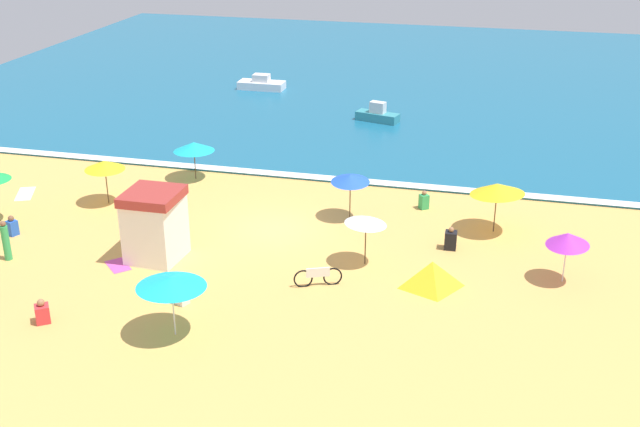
% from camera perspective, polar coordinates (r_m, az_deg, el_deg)
% --- Properties ---
extents(ground_plane, '(60.00, 60.00, 0.00)m').
position_cam_1_polar(ground_plane, '(34.03, -3.27, -1.13)').
color(ground_plane, '#E0A856').
extents(ocean_water, '(60.00, 44.00, 0.10)m').
position_cam_1_polar(ocean_water, '(59.96, 4.63, 9.73)').
color(ocean_water, '#196084').
rests_on(ocean_water, ground_plane).
extents(wave_breaker_foam, '(57.00, 0.70, 0.01)m').
position_cam_1_polar(wave_breaker_foam, '(39.59, -0.62, 2.67)').
color(wave_breaker_foam, white).
rests_on(wave_breaker_foam, ocean_water).
extents(lifeguard_cabana, '(2.07, 2.18, 2.82)m').
position_cam_1_polar(lifeguard_cabana, '(31.56, -11.76, -0.79)').
color(lifeguard_cabana, white).
rests_on(lifeguard_cabana, ground_plane).
extents(beach_umbrella_0, '(2.72, 2.72, 1.92)m').
position_cam_1_polar(beach_umbrella_0, '(39.52, -9.04, 4.76)').
color(beach_umbrella_0, '#4C3823').
rests_on(beach_umbrella_0, ground_plane).
extents(beach_umbrella_1, '(2.25, 2.25, 2.06)m').
position_cam_1_polar(beach_umbrella_1, '(30.36, 17.34, -1.76)').
color(beach_umbrella_1, silver).
rests_on(beach_umbrella_1, ground_plane).
extents(beach_umbrella_2, '(2.16, 2.15, 2.06)m').
position_cam_1_polar(beach_umbrella_2, '(30.32, 3.31, -0.50)').
color(beach_umbrella_2, '#4C3823').
rests_on(beach_umbrella_2, ground_plane).
extents(beach_umbrella_3, '(2.47, 2.46, 2.09)m').
position_cam_1_polar(beach_umbrella_3, '(37.26, -15.19, 3.37)').
color(beach_umbrella_3, '#4C3823').
rests_on(beach_umbrella_3, ground_plane).
extents(beach_umbrella_5, '(1.89, 1.91, 2.13)m').
position_cam_1_polar(beach_umbrella_5, '(34.36, 2.19, 2.55)').
color(beach_umbrella_5, '#4C3823').
rests_on(beach_umbrella_5, ground_plane).
extents(beach_umbrella_6, '(3.11, 3.10, 2.28)m').
position_cam_1_polar(beach_umbrella_6, '(33.82, 12.59, 1.74)').
color(beach_umbrella_6, '#4C3823').
rests_on(beach_umbrella_6, ground_plane).
extents(beach_umbrella_9, '(2.92, 2.92, 2.15)m').
position_cam_1_polar(beach_umbrella_9, '(26.04, -10.62, -4.87)').
color(beach_umbrella_9, silver).
rests_on(beach_umbrella_9, ground_plane).
extents(beach_tent, '(2.22, 2.08, 1.06)m').
position_cam_1_polar(beach_tent, '(29.40, 8.02, -4.35)').
color(beach_tent, yellow).
rests_on(beach_tent, ground_plane).
extents(parked_bicycle, '(1.70, 0.77, 0.76)m').
position_cam_1_polar(parked_bicycle, '(29.29, -0.15, -4.53)').
color(parked_bicycle, black).
rests_on(parked_bicycle, ground_plane).
extents(beachgoer_0, '(0.51, 0.51, 0.87)m').
position_cam_1_polar(beachgoer_0, '(36.22, 7.46, 0.91)').
color(beachgoer_0, green).
rests_on(beachgoer_0, ground_plane).
extents(beachgoer_1, '(0.48, 0.48, 0.96)m').
position_cam_1_polar(beachgoer_1, '(32.51, 9.35, -1.86)').
color(beachgoer_1, black).
rests_on(beachgoer_1, ground_plane).
extents(beachgoer_2, '(0.51, 0.51, 0.88)m').
position_cam_1_polar(beachgoer_2, '(28.54, -9.88, -5.71)').
color(beachgoer_2, white).
rests_on(beachgoer_2, ground_plane).
extents(beachgoer_3, '(0.41, 0.41, 1.65)m').
position_cam_1_polar(beachgoer_3, '(33.38, -21.59, -1.87)').
color(beachgoer_3, green).
rests_on(beachgoer_3, ground_plane).
extents(beachgoer_4, '(0.65, 0.65, 0.88)m').
position_cam_1_polar(beachgoer_4, '(28.63, -19.28, -6.72)').
color(beachgoer_4, red).
rests_on(beachgoer_4, ground_plane).
extents(beachgoer_5, '(0.49, 0.49, 0.88)m').
position_cam_1_polar(beachgoer_5, '(35.71, -21.20, -0.88)').
color(beachgoer_5, blue).
rests_on(beachgoer_5, ground_plane).
extents(beach_towel_1, '(1.37, 1.36, 0.01)m').
position_cam_1_polar(beach_towel_1, '(31.88, -14.29, -3.63)').
color(beach_towel_1, '#D84CA5').
rests_on(beach_towel_1, ground_plane).
extents(beach_towel_2, '(1.37, 1.89, 0.01)m').
position_cam_1_polar(beach_towel_2, '(40.21, -20.38, 1.34)').
color(beach_towel_2, white).
rests_on(beach_towel_2, ground_plane).
extents(small_boat_0, '(3.18, 1.34, 1.04)m').
position_cam_1_polar(small_boat_0, '(56.19, -4.21, 9.24)').
color(small_boat_0, white).
rests_on(small_boat_0, ocean_water).
extents(small_boat_1, '(2.77, 1.56, 1.19)m').
position_cam_1_polar(small_boat_1, '(48.69, 4.15, 7.07)').
color(small_boat_1, teal).
rests_on(small_boat_1, ocean_water).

